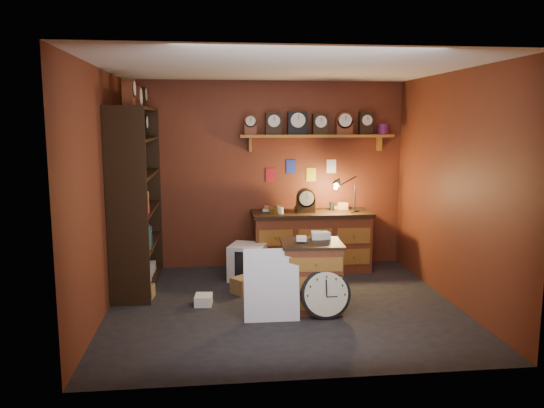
{
  "coord_description": "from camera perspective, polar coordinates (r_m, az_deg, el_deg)",
  "views": [
    {
      "loc": [
        -0.8,
        -5.86,
        2.12
      ],
      "look_at": [
        -0.09,
        0.35,
        1.15
      ],
      "focal_mm": 35.0,
      "sensor_mm": 36.0,
      "label": 1
    }
  ],
  "objects": [
    {
      "name": "big_round_clock",
      "position": [
        5.87,
        5.79,
        -9.61
      ],
      "size": [
        0.55,
        0.17,
        0.55
      ],
      "color": "black",
      "rests_on": "ground"
    },
    {
      "name": "floor_box_a",
      "position": [
        6.71,
        -13.66,
        -9.14
      ],
      "size": [
        0.27,
        0.24,
        0.15
      ],
      "primitive_type": "cube",
      "rotation": [
        0.0,
        0.0,
        -0.11
      ],
      "color": "olive",
      "rests_on": "ground"
    },
    {
      "name": "mini_fridge",
      "position": [
        7.22,
        -2.6,
        -6.25
      ],
      "size": [
        0.59,
        0.61,
        0.48
      ],
      "rotation": [
        0.0,
        0.0,
        -0.34
      ],
      "color": "silver",
      "rests_on": "ground"
    },
    {
      "name": "room_shell",
      "position": [
        6.04,
        1.53,
        5.05
      ],
      "size": [
        4.02,
        3.62,
        2.71
      ],
      "color": "maroon",
      "rests_on": "ground"
    },
    {
      "name": "low_cabinet",
      "position": [
        6.08,
        4.22,
        -7.39
      ],
      "size": [
        0.72,
        0.62,
        0.87
      ],
      "rotation": [
        0.0,
        0.0,
        -0.06
      ],
      "color": "brown",
      "rests_on": "ground"
    },
    {
      "name": "white_panel",
      "position": [
        5.88,
        -0.05,
        -12.3
      ],
      "size": [
        0.6,
        0.17,
        0.79
      ],
      "primitive_type": "cube",
      "rotation": [
        -0.17,
        0.0,
        -0.01
      ],
      "color": "silver",
      "rests_on": "ground"
    },
    {
      "name": "floor_box_b",
      "position": [
        6.34,
        -7.38,
        -10.19
      ],
      "size": [
        0.22,
        0.25,
        0.12
      ],
      "primitive_type": "cube",
      "rotation": [
        0.0,
        0.0,
        -0.09
      ],
      "color": "white",
      "rests_on": "ground"
    },
    {
      "name": "floor_box_c",
      "position": [
        6.7,
        -3.08,
        -8.71
      ],
      "size": [
        0.35,
        0.34,
        0.2
      ],
      "primitive_type": "cube",
      "rotation": [
        0.0,
        0.0,
        0.69
      ],
      "color": "olive",
      "rests_on": "ground"
    },
    {
      "name": "workbench",
      "position": [
        7.65,
        4.24,
        -3.62
      ],
      "size": [
        1.7,
        0.66,
        1.36
      ],
      "color": "brown",
      "rests_on": "ground"
    },
    {
      "name": "shelving_unit",
      "position": [
        6.97,
        -14.66,
        1.41
      ],
      "size": [
        0.47,
        1.6,
        2.58
      ],
      "color": "black",
      "rests_on": "ground"
    },
    {
      "name": "floor",
      "position": [
        6.29,
        1.19,
        -10.87
      ],
      "size": [
        4.0,
        4.0,
        0.0
      ],
      "primitive_type": "plane",
      "color": "black",
      "rests_on": "ground"
    }
  ]
}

